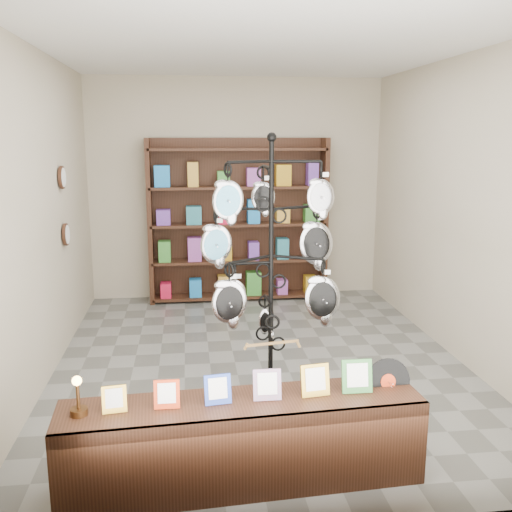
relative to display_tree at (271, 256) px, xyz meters
The scene contains 6 objects.
ground 1.67m from the display_tree, 87.46° to the left, with size 5.00×5.00×0.00m, color slate.
room_envelope 1.18m from the display_tree, 87.46° to the left, with size 5.00×5.00×5.00m.
display_tree is the anchor object (origin of this frame).
front_shelf 1.44m from the display_tree, 108.35° to the right, with size 2.34×0.61×0.82m.
back_shelving 3.35m from the display_tree, 89.20° to the left, with size 2.42×0.36×2.20m.
wall_clocks 2.67m from the display_tree, 136.22° to the left, with size 0.03×0.24×0.84m.
Camera 1 is at (-0.69, -5.35, 2.22)m, focal length 40.00 mm.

